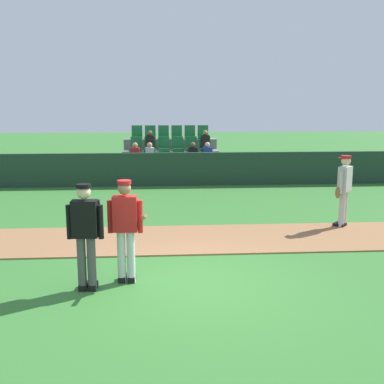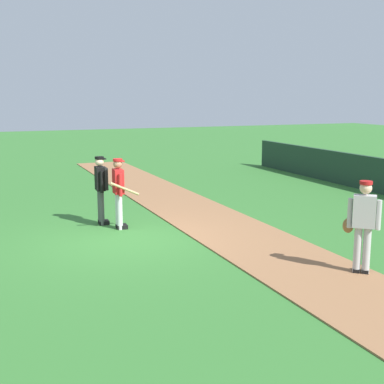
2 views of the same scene
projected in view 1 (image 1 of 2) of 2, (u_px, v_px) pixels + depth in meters
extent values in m
plane|color=#33702D|center=(189.00, 284.00, 8.04)|extent=(80.00, 80.00, 0.00)
cube|color=#936642|center=(181.00, 239.00, 10.58)|extent=(28.00, 2.25, 0.03)
cube|color=#1E3828|center=(172.00, 169.00, 17.28)|extent=(20.00, 0.16, 1.21)
cube|color=slate|center=(171.00, 174.00, 19.21)|extent=(3.90, 2.95, 0.30)
cube|color=slate|center=(172.00, 168.00, 18.31)|extent=(3.80, 0.85, 0.40)
cube|color=#1E6B38|center=(135.00, 162.00, 18.07)|extent=(0.44, 0.40, 0.08)
cube|color=#1E6B38|center=(136.00, 155.00, 18.24)|extent=(0.44, 0.08, 0.50)
cube|color=red|center=(135.00, 154.00, 18.06)|extent=(0.32, 0.22, 0.52)
sphere|color=tan|center=(135.00, 145.00, 18.00)|extent=(0.20, 0.20, 0.20)
cube|color=#1E6B38|center=(150.00, 162.00, 18.11)|extent=(0.44, 0.40, 0.08)
cube|color=#1E6B38|center=(150.00, 155.00, 18.28)|extent=(0.44, 0.08, 0.50)
cube|color=silver|center=(150.00, 154.00, 18.10)|extent=(0.32, 0.22, 0.52)
sphere|color=tan|center=(150.00, 145.00, 18.03)|extent=(0.20, 0.20, 0.20)
cube|color=#1E6B38|center=(164.00, 162.00, 18.14)|extent=(0.44, 0.40, 0.08)
cube|color=#1E6B38|center=(164.00, 155.00, 18.31)|extent=(0.44, 0.08, 0.50)
cube|color=#1E6B38|center=(179.00, 162.00, 18.18)|extent=(0.44, 0.40, 0.08)
cube|color=#1E6B38|center=(178.00, 155.00, 18.35)|extent=(0.44, 0.08, 0.50)
cube|color=#1E6B38|center=(193.00, 162.00, 18.22)|extent=(0.44, 0.40, 0.08)
cube|color=#1E6B38|center=(193.00, 155.00, 18.39)|extent=(0.44, 0.08, 0.50)
cube|color=black|center=(193.00, 154.00, 18.21)|extent=(0.32, 0.22, 0.52)
sphere|color=brown|center=(193.00, 145.00, 18.15)|extent=(0.20, 0.20, 0.20)
cube|color=#1E6B38|center=(207.00, 162.00, 18.26)|extent=(0.44, 0.40, 0.08)
cube|color=#1E6B38|center=(207.00, 155.00, 18.42)|extent=(0.44, 0.08, 0.50)
cube|color=#263F99|center=(207.00, 154.00, 18.25)|extent=(0.32, 0.22, 0.52)
sphere|color=beige|center=(207.00, 145.00, 18.18)|extent=(0.20, 0.20, 0.20)
cube|color=slate|center=(171.00, 155.00, 19.07)|extent=(3.80, 0.85, 0.40)
cube|color=#1E6B38|center=(136.00, 150.00, 18.83)|extent=(0.44, 0.40, 0.08)
cube|color=#1E6B38|center=(136.00, 143.00, 19.00)|extent=(0.44, 0.08, 0.50)
cube|color=#1E6B38|center=(150.00, 150.00, 18.86)|extent=(0.44, 0.40, 0.08)
cube|color=#1E6B38|center=(150.00, 143.00, 19.03)|extent=(0.44, 0.08, 0.50)
cube|color=black|center=(150.00, 142.00, 18.86)|extent=(0.32, 0.22, 0.52)
sphere|color=brown|center=(150.00, 133.00, 18.79)|extent=(0.20, 0.20, 0.20)
cube|color=#1E6B38|center=(164.00, 149.00, 18.90)|extent=(0.44, 0.40, 0.08)
cube|color=#1E6B38|center=(164.00, 143.00, 19.07)|extent=(0.44, 0.08, 0.50)
cube|color=#1E6B38|center=(178.00, 149.00, 18.94)|extent=(0.44, 0.40, 0.08)
cube|color=#1E6B38|center=(178.00, 143.00, 19.11)|extent=(0.44, 0.08, 0.50)
cube|color=#1E6B38|center=(192.00, 149.00, 18.98)|extent=(0.44, 0.40, 0.08)
cube|color=#1E6B38|center=(191.00, 142.00, 19.15)|extent=(0.44, 0.08, 0.50)
cube|color=#1E6B38|center=(205.00, 149.00, 19.01)|extent=(0.44, 0.40, 0.08)
cube|color=#1E6B38|center=(205.00, 142.00, 19.18)|extent=(0.44, 0.08, 0.50)
cube|color=black|center=(205.00, 142.00, 19.01)|extent=(0.32, 0.22, 0.52)
sphere|color=#9E7051|center=(205.00, 133.00, 18.94)|extent=(0.20, 0.20, 0.20)
cube|color=slate|center=(170.00, 144.00, 19.82)|extent=(3.80, 0.85, 0.40)
cube|color=#1E6B38|center=(137.00, 138.00, 19.58)|extent=(0.44, 0.40, 0.08)
cube|color=#1E6B38|center=(137.00, 131.00, 19.75)|extent=(0.44, 0.08, 0.50)
cube|color=#1E6B38|center=(150.00, 138.00, 19.62)|extent=(0.44, 0.40, 0.08)
cube|color=#1E6B38|center=(150.00, 131.00, 19.79)|extent=(0.44, 0.08, 0.50)
cube|color=#1E6B38|center=(164.00, 138.00, 19.66)|extent=(0.44, 0.40, 0.08)
cube|color=#1E6B38|center=(164.00, 131.00, 19.83)|extent=(0.44, 0.08, 0.50)
cube|color=#1E6B38|center=(177.00, 138.00, 19.70)|extent=(0.44, 0.40, 0.08)
cube|color=#1E6B38|center=(177.00, 131.00, 19.87)|extent=(0.44, 0.08, 0.50)
cube|color=#1E6B38|center=(190.00, 138.00, 19.73)|extent=(0.44, 0.40, 0.08)
cube|color=#1E6B38|center=(190.00, 131.00, 19.90)|extent=(0.44, 0.08, 0.50)
cube|color=#1E6B38|center=(203.00, 138.00, 19.77)|extent=(0.44, 0.40, 0.08)
cube|color=#1E6B38|center=(203.00, 131.00, 19.94)|extent=(0.44, 0.08, 0.50)
cylinder|color=silver|center=(121.00, 257.00, 8.02)|extent=(0.14, 0.14, 0.90)
cylinder|color=silver|center=(131.00, 257.00, 8.02)|extent=(0.14, 0.14, 0.90)
cube|color=black|center=(123.00, 278.00, 8.15)|extent=(0.13, 0.27, 0.10)
cube|color=black|center=(132.00, 278.00, 8.16)|extent=(0.13, 0.27, 0.10)
cube|color=red|center=(125.00, 214.00, 7.88)|extent=(0.41, 0.24, 0.60)
cylinder|color=red|center=(110.00, 217.00, 7.88)|extent=(0.09, 0.09, 0.55)
cylinder|color=red|center=(140.00, 217.00, 7.90)|extent=(0.09, 0.09, 0.55)
sphere|color=#9E7051|center=(124.00, 188.00, 7.80)|extent=(0.22, 0.22, 0.22)
cylinder|color=#B21919|center=(124.00, 182.00, 7.78)|extent=(0.23, 0.23, 0.06)
cube|color=#B21919|center=(125.00, 183.00, 7.88)|extent=(0.19, 0.13, 0.02)
cylinder|color=tan|center=(141.00, 221.00, 8.01)|extent=(0.26, 0.79, 0.41)
cylinder|color=#4C4C4C|center=(82.00, 264.00, 7.67)|extent=(0.14, 0.14, 0.90)
cylinder|color=#4C4C4C|center=(92.00, 264.00, 7.67)|extent=(0.14, 0.14, 0.90)
cube|color=black|center=(84.00, 286.00, 7.81)|extent=(0.13, 0.27, 0.10)
cube|color=black|center=(93.00, 286.00, 7.81)|extent=(0.13, 0.27, 0.10)
cube|color=black|center=(85.00, 219.00, 7.53)|extent=(0.41, 0.24, 0.60)
cylinder|color=black|center=(69.00, 222.00, 7.54)|extent=(0.09, 0.09, 0.55)
cylinder|color=black|center=(101.00, 222.00, 7.55)|extent=(0.09, 0.09, 0.55)
sphere|color=beige|center=(84.00, 192.00, 7.45)|extent=(0.22, 0.22, 0.22)
cylinder|color=black|center=(83.00, 186.00, 7.43)|extent=(0.23, 0.23, 0.06)
cube|color=black|center=(85.00, 187.00, 7.54)|extent=(0.19, 0.13, 0.02)
cube|color=black|center=(86.00, 217.00, 7.66)|extent=(0.44, 0.11, 0.56)
cylinder|color=#B2B2B2|center=(342.00, 210.00, 11.50)|extent=(0.14, 0.14, 0.90)
cylinder|color=#B2B2B2|center=(344.00, 209.00, 11.62)|extent=(0.14, 0.14, 0.90)
cube|color=black|center=(338.00, 225.00, 11.61)|extent=(0.27, 0.26, 0.10)
cube|color=black|center=(341.00, 224.00, 11.73)|extent=(0.27, 0.26, 0.10)
cube|color=#B2B2B2|center=(345.00, 179.00, 11.42)|extent=(0.43, 0.45, 0.60)
cylinder|color=#B2B2B2|center=(341.00, 182.00, 11.24)|extent=(0.09, 0.09, 0.55)
cylinder|color=#B2B2B2|center=(348.00, 180.00, 11.62)|extent=(0.09, 0.09, 0.55)
sphere|color=beige|center=(346.00, 161.00, 11.34)|extent=(0.22, 0.22, 0.22)
cylinder|color=#B21919|center=(346.00, 157.00, 11.32)|extent=(0.23, 0.23, 0.06)
cube|color=#B21919|center=(342.00, 158.00, 11.39)|extent=(0.21, 0.21, 0.02)
ellipsoid|color=brown|center=(338.00, 193.00, 11.30)|extent=(0.22, 0.23, 0.28)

